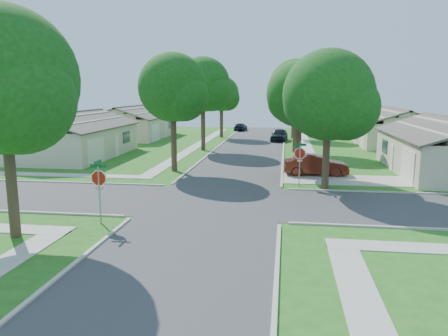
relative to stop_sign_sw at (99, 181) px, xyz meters
name	(u,v)px	position (x,y,z in m)	size (l,w,h in m)	color
ground	(216,202)	(4.70, 4.70, -2.03)	(100.00, 100.00, 0.00)	#235918
road_ns	(216,202)	(4.70, 4.70, -2.03)	(7.00, 100.00, 0.02)	#333335
sidewalk_ne	(306,146)	(10.80, 30.70, -2.01)	(1.20, 40.00, 0.04)	#9E9B91
sidewalk_nw	(199,144)	(-1.40, 30.70, -2.01)	(1.20, 40.00, 0.04)	#9E9B91
driveway	(345,180)	(12.60, 11.80, -2.01)	(8.80, 3.60, 0.05)	#9E9B91
stop_sign_sw	(99,181)	(0.00, 0.00, 0.00)	(1.05, 0.80, 2.98)	gray
stop_sign_ne	(300,155)	(9.40, 9.40, 0.00)	(1.05, 0.80, 2.98)	gray
tree_e_near	(300,97)	(9.45, 13.71, 3.61)	(4.97, 4.80, 8.28)	#38281C
tree_e_mid	(297,89)	(9.46, 25.71, 4.22)	(5.59, 5.40, 9.21)	#38281C
tree_e_far	(294,92)	(9.45, 38.71, 3.95)	(5.17, 5.00, 8.72)	#38281C
tree_w_near	(174,91)	(0.06, 13.71, 4.08)	(5.38, 5.20, 8.97)	#38281C
tree_w_mid	(203,87)	(0.06, 25.71, 4.46)	(5.80, 5.60, 9.56)	#38281C
tree_w_far	(222,95)	(0.05, 38.71, 3.48)	(4.76, 4.60, 8.04)	#38281C
tree_sw_corner	(5,87)	(-2.74, -2.29, 4.23)	(6.21, 6.00, 9.55)	#38281C
tree_ne_corner	(329,99)	(11.06, 8.91, 3.56)	(5.80, 5.60, 8.66)	#38281C
house_ne_far	(393,131)	(20.69, 33.70, -0.51)	(8.42, 13.60, 4.23)	#C2B399
house_nw_near	(73,140)	(-11.29, 19.70, -0.51)	(8.42, 13.60, 4.23)	#C2B399
house_nw_far	(135,126)	(-11.29, 36.70, -0.51)	(8.42, 13.60, 4.23)	#C2B399
car_driveway	(316,165)	(10.70, 13.40, -1.27)	(1.61, 4.63, 1.52)	#501910
car_curb_east	(279,135)	(7.70, 35.28, -1.26)	(1.82, 4.53, 1.54)	black
car_curb_west	(241,127)	(1.50, 48.92, -1.46)	(1.61, 3.97, 1.15)	black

